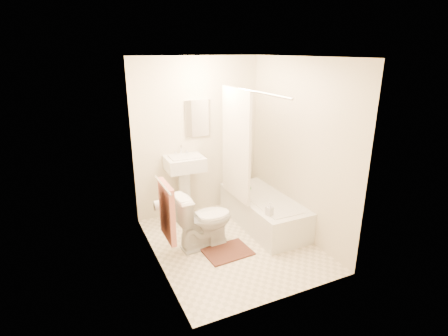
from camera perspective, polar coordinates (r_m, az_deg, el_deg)
name	(u,v)px	position (r m, az deg, el deg)	size (l,w,h in m)	color
floor	(232,244)	(4.81, 1.29, -12.25)	(2.40, 2.40, 0.00)	beige
ceiling	(233,57)	(4.12, 1.54, 17.70)	(2.40, 2.40, 0.00)	white
wall_back	(198,138)	(5.38, -4.31, 4.98)	(2.00, 0.02, 2.40)	beige
wall_left	(153,170)	(3.99, -11.57, -0.28)	(0.02, 2.40, 2.40)	beige
wall_right	(299,149)	(4.83, 12.12, 3.00)	(0.02, 2.40, 2.40)	beige
mirror	(198,118)	(5.29, -4.31, 8.08)	(0.40, 0.03, 0.55)	white
curtain_rod	(251,91)	(4.38, 4.50, 12.46)	(0.03, 0.03, 1.70)	silver
shower_curtain	(236,145)	(4.87, 1.96, 3.79)	(0.04, 0.80, 1.55)	silver
towel_bar	(163,185)	(3.81, -9.97, -2.74)	(0.02, 0.02, 0.60)	silver
towel	(167,211)	(3.94, -9.29, -7.01)	(0.06, 0.45, 0.66)	#CC7266
toilet_paper	(159,205)	(4.30, -10.62, -5.99)	(0.12, 0.12, 0.11)	white
toilet	(204,220)	(4.60, -3.34, -8.42)	(0.43, 0.77, 0.75)	white
sink	(185,185)	(5.30, -6.39, -2.81)	(0.55, 0.44, 1.08)	silver
bathtub	(263,211)	(5.22, 6.40, -7.00)	(0.68, 1.55, 0.44)	silver
bath_mat	(227,252)	(4.62, 0.58, -13.51)	(0.59, 0.44, 0.02)	#4C281A
soap_bottle	(270,209)	(4.58, 7.45, -6.65)	(0.08, 0.08, 0.18)	white
scrub_brush	(246,187)	(5.44, 3.67, -3.08)	(0.06, 0.19, 0.04)	green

